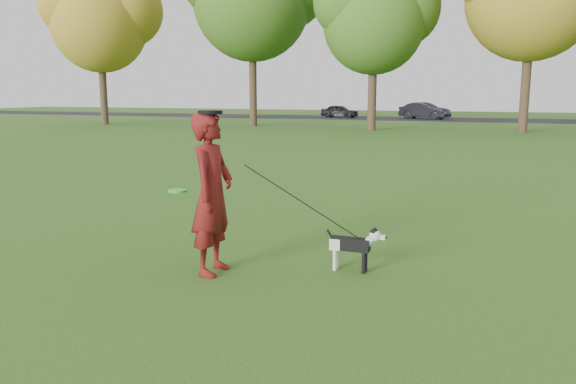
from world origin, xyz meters
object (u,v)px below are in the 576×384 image
at_px(dog, 355,243).
at_px(car_left, 340,111).
at_px(man, 212,194).
at_px(car_mid, 425,111).

height_order(dog, car_left, car_left).
xyz_separation_m(man, dog, (1.59, 0.64, -0.62)).
bearing_deg(car_mid, car_left, 108.29).
relative_size(car_left, car_mid, 0.79).
bearing_deg(dog, car_left, 105.50).
relative_size(man, car_left, 0.62).
xyz_separation_m(dog, car_left, (-11.03, 39.78, 0.20)).
distance_m(dog, car_mid, 39.99).
distance_m(car_left, car_mid, 7.00).
height_order(man, dog, man).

